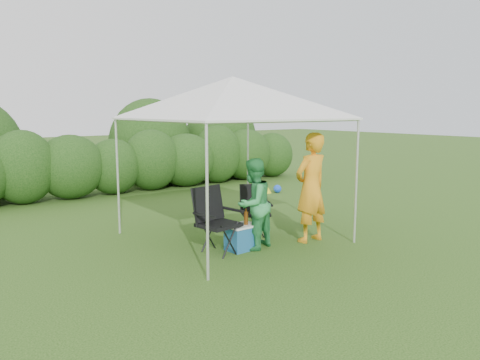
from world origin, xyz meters
TOP-DOWN VIEW (x-y plane):
  - ground at (0.00, 0.00)m, footprint 70.00×70.00m
  - hedge at (0.00, 6.00)m, footprint 12.80×1.53m
  - canopy at (0.00, 0.50)m, footprint 3.10×3.10m
  - chair_right at (0.50, 0.49)m, footprint 0.70×0.68m
  - chair_left at (-0.73, -0.01)m, footprint 0.72×0.67m
  - man at (0.96, -0.47)m, footprint 0.72×0.49m
  - woman at (-0.12, -0.23)m, footprint 0.87×0.76m
  - cooler at (-0.31, -0.17)m, footprint 0.52×0.39m
  - bottle at (-0.25, -0.21)m, footprint 0.07×0.07m
  - lawn_toy at (3.48, 3.61)m, footprint 0.55×0.46m

SIDE VIEW (x-z plane):
  - ground at x=0.00m, z-range 0.00..0.00m
  - lawn_toy at x=3.48m, z-range -0.01..0.27m
  - cooler at x=-0.31m, z-range 0.00..0.42m
  - chair_right at x=0.50m, z-range 0.06..0.97m
  - bottle at x=-0.25m, z-range 0.42..0.68m
  - chair_left at x=-0.73m, z-range 0.07..1.13m
  - woman at x=-0.12m, z-range 0.00..1.50m
  - hedge at x=0.00m, z-range -0.08..1.72m
  - man at x=0.96m, z-range 0.00..1.89m
  - canopy at x=0.00m, z-range 1.05..3.88m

